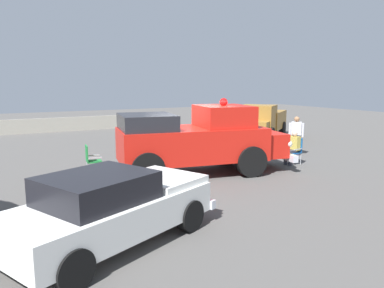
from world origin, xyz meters
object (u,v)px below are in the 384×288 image
Objects in this scene: classic_hot_rod at (112,207)px; parked_pickup at (261,120)px; vintage_fire_truck at (198,139)px; lawn_chair_by_car at (243,140)px; lawn_chair_near_truck at (295,149)px; spectator_seated at (293,146)px; spectator_standing at (296,133)px; lawn_chair_spare at (91,158)px.

classic_hot_rod is 15.04m from parked_pickup.
vintage_fire_truck is 6.11× the size of lawn_chair_by_car.
lawn_chair_by_car is (-7.76, -6.39, -0.16)m from classic_hot_rod.
parked_pickup is 6.81m from lawn_chair_near_truck.
spectator_standing is (-1.44, -1.34, 0.27)m from spectator_seated.
lawn_chair_near_truck is (-8.27, -3.75, -0.16)m from classic_hot_rod.
vintage_fire_truck is 1.27× the size of parked_pickup.
lawn_chair_near_truck is 1.00× the size of lawn_chair_spare.
lawn_chair_spare is at bearing 5.40° from lawn_chair_by_car.
classic_hot_rod is 9.08m from lawn_chair_near_truck.
parked_pickup is at bearing -139.51° from classic_hot_rod.
spectator_standing is at bearing 175.52° from lawn_chair_spare.
parked_pickup is 4.81× the size of lawn_chair_near_truck.
classic_hot_rod is at bearing 40.49° from parked_pickup.
spectator_seated reaches higher than lawn_chair_by_car.
spectator_standing reaches higher than lawn_chair_by_car.
spectator_standing is at bearing -170.55° from vintage_fire_truck.
classic_hot_rod reaches higher than spectator_seated.
classic_hot_rod is 10.84m from spectator_standing.
parked_pickup is (-7.18, -5.58, -0.21)m from vintage_fire_truck.
lawn_chair_spare is (10.51, 4.02, -0.40)m from parked_pickup.
vintage_fire_truck reaches higher than parked_pickup.
classic_hot_rod is at bearing 80.82° from lawn_chair_spare.
lawn_chair_near_truck is 1.00× the size of lawn_chair_by_car.
vintage_fire_truck is at bearing -6.73° from spectator_seated.
classic_hot_rod is 5.82m from lawn_chair_spare.
lawn_chair_by_car is at bearing -140.52° from classic_hot_rod.
lawn_chair_near_truck is at bearing 164.75° from lawn_chair_spare.
lawn_chair_near_truck is at bearing -155.63° from classic_hot_rod.
parked_pickup is 5.05m from spectator_standing.
classic_hot_rod is 8.95m from spectator_seated.
vintage_fire_truck is 4.18m from lawn_chair_by_car.
lawn_chair_by_car is 6.86m from lawn_chair_spare.
classic_hot_rod is at bearing 27.89° from spectator_standing.
lawn_chair_spare is at bearing 20.92° from parked_pickup.
vintage_fire_truck is 6.11× the size of lawn_chair_near_truck.
spectator_seated is 1.99m from spectator_standing.
lawn_chair_by_car is (0.51, -2.65, 0.00)m from lawn_chair_near_truck.
spectator_seated is at bearing 61.34° from parked_pickup.
parked_pickup is 5.01m from lawn_chair_by_car.
lawn_chair_near_truck is 0.17m from spectator_seated.
parked_pickup is 6.89m from spectator_seated.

